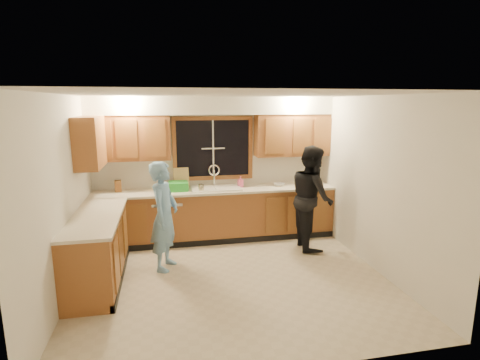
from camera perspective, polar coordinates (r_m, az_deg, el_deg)
The scene contains 26 objects.
floor at distance 5.38m, azimuth -1.15°, elevation -14.79°, with size 4.20×4.20×0.00m, color #BDAC91.
ceiling at distance 4.82m, azimuth -1.27°, elevation 12.92°, with size 4.20×4.20×0.00m, color silver.
wall_back at distance 6.79m, azimuth -4.08°, elevation 1.90°, with size 4.20×4.20×0.00m, color silver.
wall_left at distance 5.03m, azimuth -25.49°, elevation -2.63°, with size 3.80×3.80×0.00m, color silver.
wall_right at distance 5.70m, azimuth 20.04°, elevation -0.64°, with size 3.80×3.80×0.00m, color silver.
base_cabinets_back at distance 6.69m, azimuth -3.65°, elevation -5.38°, with size 4.20×0.60×0.88m, color #95572B.
base_cabinets_left at distance 5.53m, azimuth -20.83°, elevation -9.83°, with size 0.60×1.90×0.88m, color #95572B.
countertop_back at distance 6.55m, azimuth -3.68°, elevation -1.57°, with size 4.20×0.63×0.04m, color beige.
countertop_left at distance 5.38m, azimuth -21.03°, elevation -5.25°, with size 0.63×1.90×0.04m, color beige.
upper_cabinets_left at distance 6.52m, azimuth -16.54°, elevation 6.15°, with size 1.35×0.33×0.75m, color #95572B.
upper_cabinets_right at distance 6.89m, azimuth 7.95°, elevation 6.78°, with size 1.35×0.33×0.75m, color #95572B.
upper_cabinets_return at distance 5.98m, azimuth -21.91°, elevation 5.35°, with size 0.33×0.90×0.75m, color #95572B.
soffit at distance 6.52m, azimuth -4.02°, elevation 11.22°, with size 4.20×0.35×0.30m, color white.
window_frame at distance 6.73m, azimuth -4.12°, elevation 4.83°, with size 1.44×0.03×1.14m.
sink at distance 6.58m, azimuth -3.70°, elevation -1.83°, with size 0.86×0.52×0.57m.
dishwasher at distance 6.63m, azimuth -10.96°, elevation -5.99°, with size 0.60×0.56×0.82m, color white.
stove at distance 5.01m, azimuth -21.87°, elevation -12.06°, with size 0.58×0.75×0.90m, color white.
man at distance 5.53m, azimuth -11.46°, elevation -5.39°, with size 0.58×0.38×1.59m, color #6D9FCE.
woman at distance 6.33m, azimuth 10.87°, elevation -2.59°, with size 0.84×0.65×1.72m, color black.
knife_block at distance 6.65m, azimuth -18.08°, elevation -0.88°, with size 0.11×0.09×0.20m, color #955B29.
cutting_board at distance 6.69m, azimuth -8.93°, elevation 0.34°, with size 0.27×0.02×0.36m, color tan.
dish_crate at distance 6.51m, azimuth -9.37°, elevation -0.93°, with size 0.32×0.30×0.15m, color green.
soap_bottle at distance 6.69m, azimuth 0.07°, elevation -0.25°, with size 0.09×0.09×0.19m, color #FA5F94.
bowl at distance 6.84m, azimuth 5.98°, elevation -0.68°, with size 0.19×0.19×0.05m, color silver.
can_left at distance 6.35m, azimuth -6.02°, elevation -1.24°, with size 0.07×0.07×0.13m, color beige.
can_right at distance 6.36m, azimuth -5.82°, elevation -1.24°, with size 0.07×0.07×0.13m, color beige.
Camera 1 is at (-0.86, -4.74, 2.38)m, focal length 28.00 mm.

